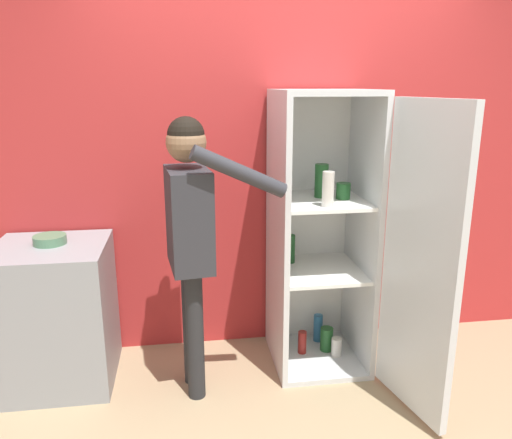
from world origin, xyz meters
TOP-DOWN VIEW (x-y plane):
  - ground_plane at (0.00, 0.00)m, footprint 12.00×12.00m
  - wall_back at (0.00, 0.98)m, footprint 7.00×0.06m
  - refrigerator at (0.29, 0.53)m, footprint 0.76×1.22m
  - person at (-0.62, 0.38)m, footprint 0.66×0.53m
  - counter at (-1.46, 0.61)m, footprint 0.67×0.64m
  - bowl at (-1.46, 0.65)m, footprint 0.19×0.19m

SIDE VIEW (x-z plane):
  - ground_plane at x=0.00m, z-range 0.00..0.00m
  - counter at x=-1.46m, z-range 0.00..0.89m
  - refrigerator at x=0.29m, z-range -0.01..1.78m
  - bowl at x=-1.46m, z-range 0.89..0.94m
  - person at x=-0.62m, z-range 0.23..1.88m
  - wall_back at x=0.00m, z-range 0.00..2.55m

